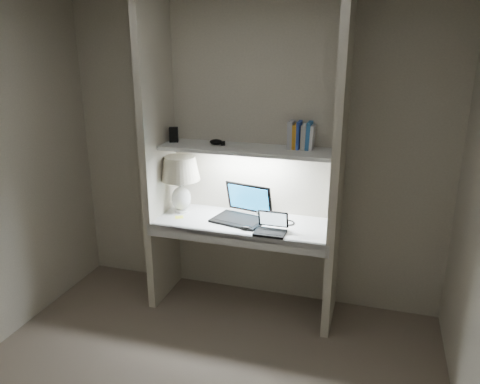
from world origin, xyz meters
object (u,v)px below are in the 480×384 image
at_px(table_lamp, 180,175).
at_px(book_row, 301,136).
at_px(laptop_netbook, 271,228).
at_px(laptop_main, 243,212).
at_px(speaker, 264,205).

relative_size(table_lamp, book_row, 2.28).
height_order(laptop_netbook, book_row, book_row).
distance_m(laptop_main, book_row, 0.78).
height_order(laptop_main, speaker, laptop_main).
bearing_deg(book_row, table_lamp, -173.29).
bearing_deg(laptop_main, table_lamp, -168.26).
bearing_deg(speaker, table_lamp, -178.97).
relative_size(laptop_main, laptop_netbook, 2.02).
xyz_separation_m(table_lamp, speaker, (0.68, 0.16, -0.25)).
height_order(table_lamp, laptop_main, table_lamp).
xyz_separation_m(table_lamp, laptop_netbook, (0.84, -0.22, -0.29)).
relative_size(table_lamp, speaker, 3.25).
bearing_deg(laptop_main, book_row, 27.82).
bearing_deg(table_lamp, book_row, 6.71).
bearing_deg(laptop_netbook, book_row, 66.54).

